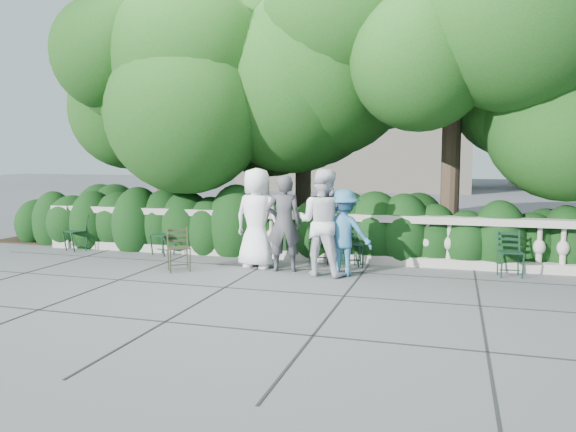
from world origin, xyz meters
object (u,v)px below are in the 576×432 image
(chair_weathered, at_px, (180,273))
(person_casual_man, at_px, (323,222))
(chair_b, at_px, (158,256))
(person_businessman, at_px, (257,218))
(chair_c, at_px, (353,268))
(chair_a, at_px, (70,251))
(person_older_blue, at_px, (344,233))
(chair_d, at_px, (318,265))
(person_woman_grey, at_px, (284,223))
(chair_f, at_px, (350,268))
(chair_e, at_px, (511,278))

(chair_weathered, relative_size, person_casual_man, 0.43)
(person_casual_man, bearing_deg, chair_b, -3.32)
(person_businessman, relative_size, person_casual_man, 1.00)
(chair_c, height_order, person_casual_man, person_casual_man)
(chair_a, relative_size, chair_b, 1.00)
(person_older_blue, bearing_deg, person_businessman, -8.65)
(chair_d, bearing_deg, person_businessman, -166.11)
(chair_b, xyz_separation_m, person_casual_man, (3.85, -0.86, 0.97))
(chair_c, xyz_separation_m, person_woman_grey, (-1.20, -0.67, 0.91))
(person_woman_grey, relative_size, person_older_blue, 1.15)
(chair_f, bearing_deg, chair_e, -26.84)
(chair_c, bearing_deg, chair_d, 155.98)
(chair_e, xyz_separation_m, chair_f, (-2.94, 0.14, 0.00))
(chair_d, relative_size, chair_weathered, 1.00)
(chair_weathered, bearing_deg, chair_e, -23.71)
(chair_b, bearing_deg, chair_c, 17.06)
(chair_b, distance_m, person_older_blue, 4.37)
(chair_e, xyz_separation_m, person_casual_man, (-3.30, -0.67, 0.97))
(chair_c, height_order, chair_e, same)
(chair_b, height_order, chair_e, same)
(chair_a, xyz_separation_m, chair_weathered, (3.50, -1.39, 0.00))
(chair_e, distance_m, person_casual_man, 3.50)
(chair_weathered, height_order, person_older_blue, person_older_blue)
(chair_e, xyz_separation_m, chair_weathered, (-5.88, -1.23, 0.00))
(person_woman_grey, bearing_deg, person_casual_man, 153.37)
(chair_a, bearing_deg, person_businessman, 17.46)
(person_businessman, relative_size, person_woman_grey, 1.07)
(chair_d, bearing_deg, chair_c, -21.61)
(chair_e, bearing_deg, chair_a, 170.72)
(chair_e, relative_size, person_businessman, 0.43)
(chair_e, distance_m, person_businessman, 4.78)
(chair_a, height_order, chair_weathered, same)
(chair_b, distance_m, person_businessman, 2.71)
(chair_e, bearing_deg, chair_c, 169.02)
(chair_f, relative_size, person_businessman, 0.43)
(chair_a, bearing_deg, person_woman_grey, 16.15)
(chair_b, relative_size, chair_weathered, 1.00)
(chair_b, height_order, chair_d, same)
(chair_d, distance_m, chair_f, 0.65)
(chair_d, xyz_separation_m, chair_f, (0.65, -0.09, 0.00))
(chair_b, xyz_separation_m, chair_c, (4.28, -0.05, 0.00))
(person_woman_grey, xyz_separation_m, person_older_blue, (1.15, -0.07, -0.12))
(chair_a, relative_size, chair_c, 1.00)
(chair_d, bearing_deg, person_woman_grey, -136.45)
(chair_b, distance_m, chair_weathered, 1.90)
(person_businessman, distance_m, person_casual_man, 1.41)
(chair_e, distance_m, person_older_blue, 3.08)
(chair_f, relative_size, person_casual_man, 0.43)
(chair_a, distance_m, person_woman_grey, 5.44)
(chair_d, height_order, person_woman_grey, person_woman_grey)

